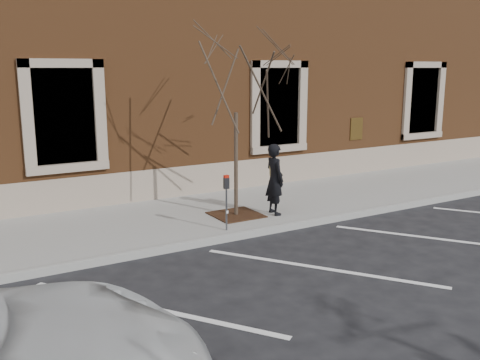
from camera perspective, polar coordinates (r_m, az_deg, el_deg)
ground at (r=11.43m, az=1.54°, el=-5.94°), size 120.00×120.00×0.00m
sidewalk_near at (r=12.87m, az=-2.61°, el=-3.56°), size 40.00×3.50×0.15m
curb_near at (r=11.37m, az=1.67°, el=-5.64°), size 40.00×0.12×0.15m
parking_stripes at (r=9.75m, az=8.51°, el=-9.27°), size 28.00×4.40×0.01m
building_civic at (r=17.93m, az=-12.00°, el=13.22°), size 40.00×8.62×8.00m
man at (r=12.36m, az=3.73°, el=0.08°), size 0.45×0.63×1.65m
parking_meter at (r=11.08m, az=-1.47°, el=-1.31°), size 0.11×0.08×1.18m
tree_grate at (r=12.40m, az=-0.42°, el=-3.72°), size 1.07×1.07×0.03m
sapling at (r=11.95m, az=-0.45°, el=10.31°), size 2.59×2.59×4.32m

